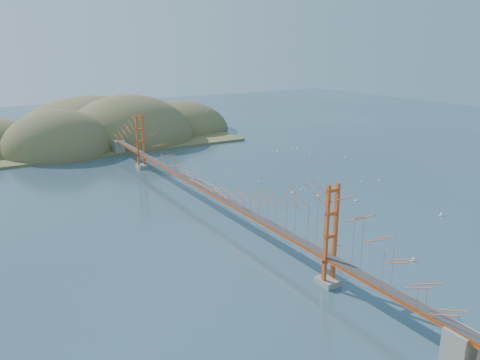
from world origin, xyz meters
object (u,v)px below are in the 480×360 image
sailboat_0 (301,189)px  bridge (204,166)px  sailboat_2 (441,215)px  sailboat_1 (259,181)px

sailboat_0 → bridge: bearing=177.6°
sailboat_2 → sailboat_0: size_ratio=1.27×
sailboat_1 → bridge: bearing=-154.5°
bridge → sailboat_0: size_ratio=162.96×
sailboat_2 → sailboat_1: bearing=114.7°
sailboat_1 → sailboat_0: (3.65, -8.37, -0.00)m
sailboat_0 → sailboat_1: bearing=113.6°
bridge → sailboat_0: bearing=-2.4°
bridge → sailboat_0: (19.45, -0.83, -6.87)m
sailboat_1 → sailboat_0: sailboat_1 is taller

